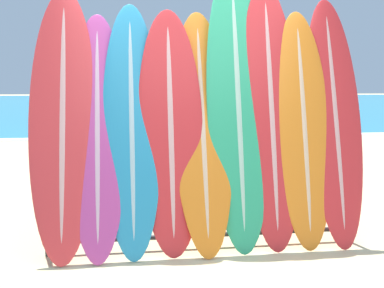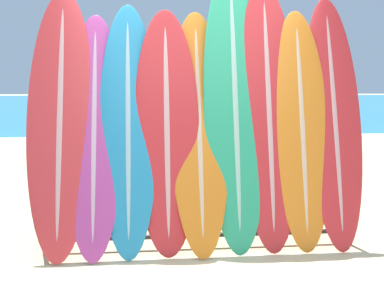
{
  "view_description": "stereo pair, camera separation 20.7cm",
  "coord_description": "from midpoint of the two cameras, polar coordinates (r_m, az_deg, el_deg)",
  "views": [
    {
      "loc": [
        -0.63,
        -3.19,
        1.49
      ],
      "look_at": [
        0.04,
        1.56,
        0.87
      ],
      "focal_mm": 42.0,
      "sensor_mm": 36.0,
      "label": 1
    },
    {
      "loc": [
        -0.43,
        -3.21,
        1.49
      ],
      "look_at": [
        0.04,
        1.56,
        0.87
      ],
      "focal_mm": 42.0,
      "sensor_mm": 36.0,
      "label": 2
    }
  ],
  "objects": [
    {
      "name": "person_near_water",
      "position": [
        9.85,
        -14.36,
        3.54
      ],
      "size": [
        0.27,
        0.21,
        1.59
      ],
      "rotation": [
        0.0,
        0.0,
        6.21
      ],
      "color": "#846047",
      "rests_on": "ground_plane"
    },
    {
      "name": "ocean_water",
      "position": [
        42.34,
        -7.37,
        5.31
      ],
      "size": [
        120.0,
        60.0,
        0.01
      ],
      "color": "teal",
      "rests_on": "ground_plane"
    },
    {
      "name": "surfboard_rack",
      "position": [
        4.13,
        0.12,
        -7.0
      ],
      "size": [
        2.85,
        0.04,
        0.85
      ],
      "color": "#28282D",
      "rests_on": "ground_plane"
    },
    {
      "name": "surfboard_slot_8",
      "position": [
        4.43,
        16.35,
        2.98
      ],
      "size": [
        0.53,
        0.73,
        2.35
      ],
      "color": "red",
      "rests_on": "ground_plane"
    },
    {
      "name": "ground_plane",
      "position": [
        3.57,
        1.3,
        -17.28
      ],
      "size": [
        160.0,
        160.0,
        0.0
      ],
      "primitive_type": "plane",
      "color": "beige"
    },
    {
      "name": "surfboard_slot_1",
      "position": [
        4.05,
        -13.34,
        1.4
      ],
      "size": [
        0.51,
        0.8,
        2.16
      ],
      "color": "#B23D8E",
      "rests_on": "ground_plane"
    },
    {
      "name": "surfboard_slot_4",
      "position": [
        4.08,
        -0.11,
        1.95
      ],
      "size": [
        0.54,
        0.81,
        2.21
      ],
      "color": "orange",
      "rests_on": "ground_plane"
    },
    {
      "name": "surfboard_slot_3",
      "position": [
        4.03,
        -4.21,
        1.82
      ],
      "size": [
        0.59,
        0.62,
        2.2
      ],
      "color": "red",
      "rests_on": "ground_plane"
    },
    {
      "name": "surfboard_slot_7",
      "position": [
        4.28,
        12.57,
        2.05
      ],
      "size": [
        0.53,
        0.63,
        2.21
      ],
      "color": "orange",
      "rests_on": "ground_plane"
    },
    {
      "name": "surfboard_slot_6",
      "position": [
        4.22,
        8.61,
        3.84
      ],
      "size": [
        0.57,
        0.67,
        2.47
      ],
      "color": "red",
      "rests_on": "ground_plane"
    },
    {
      "name": "surfboard_slot_5",
      "position": [
        4.16,
        4.42,
        4.9
      ],
      "size": [
        0.58,
        0.75,
        2.62
      ],
      "color": "#289E70",
      "rests_on": "ground_plane"
    },
    {
      "name": "surfboard_slot_0",
      "position": [
        4.11,
        -17.46,
        2.93
      ],
      "size": [
        0.58,
        0.85,
        2.39
      ],
      "color": "red",
      "rests_on": "ground_plane"
    },
    {
      "name": "person_mid_beach",
      "position": [
        12.0,
        -17.51,
        4.25
      ],
      "size": [
        0.27,
        0.22,
        1.66
      ],
      "rotation": [
        0.0,
        0.0,
        5.98
      ],
      "color": "#A87A5B",
      "rests_on": "ground_plane"
    },
    {
      "name": "surfboard_slot_2",
      "position": [
        4.04,
        -9.12,
        2.15
      ],
      "size": [
        0.52,
        0.75,
        2.26
      ],
      "color": "teal",
      "rests_on": "ground_plane"
    }
  ]
}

